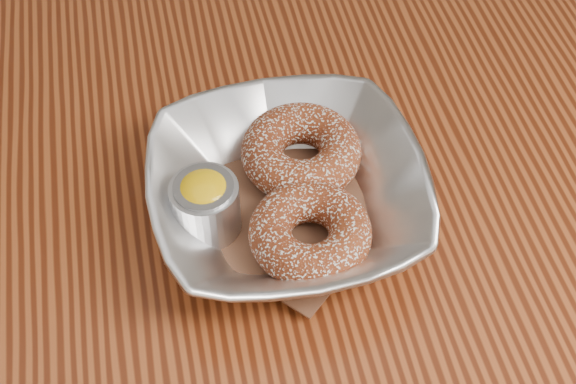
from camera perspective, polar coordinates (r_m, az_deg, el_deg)
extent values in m
cube|color=maroon|center=(0.65, 1.48, -4.17)|extent=(1.20, 0.80, 0.04)
imported|color=silver|center=(0.63, 0.00, -0.19)|extent=(0.22, 0.22, 0.05)
cube|color=brown|center=(0.64, 0.00, -1.17)|extent=(0.20, 0.20, 0.00)
torus|color=maroon|center=(0.66, 0.93, 2.90)|extent=(0.11, 0.11, 0.04)
torus|color=maroon|center=(0.61, 1.59, -2.92)|extent=(0.12, 0.12, 0.03)
cylinder|color=silver|center=(0.62, -5.86, -1.12)|extent=(0.05, 0.05, 0.05)
cylinder|color=gray|center=(0.62, -5.89, -0.89)|extent=(0.05, 0.05, 0.04)
ellipsoid|color=#FFC107|center=(0.60, -6.00, -0.03)|extent=(0.04, 0.04, 0.03)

